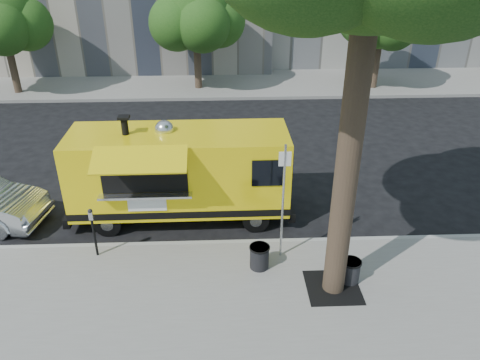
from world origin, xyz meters
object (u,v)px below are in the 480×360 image
object	(u,v)px
parking_meter	(93,227)
trash_bin_right	(259,256)
far_tree_c	(383,15)
far_tree_a	(1,16)
far_tree_b	(195,12)
food_truck	(179,172)
sign_post	(283,196)
trash_bin_left	(350,270)

from	to	relation	value
parking_meter	trash_bin_right	xyz separation A→B (m)	(3.99, -0.64, -0.52)
far_tree_c	parking_meter	xyz separation A→B (m)	(-11.00, -13.75, -2.74)
far_tree_a	far_tree_c	size ratio (longest dim) A/B	1.03
far_tree_b	food_truck	size ratio (longest dim) A/B	0.88
far_tree_a	food_truck	xyz separation A→B (m)	(8.96, -11.73, -2.34)
far_tree_a	parking_meter	bearing A→B (deg)	-62.85
far_tree_c	far_tree_b	bearing A→B (deg)	178.09
far_tree_c	trash_bin_right	bearing A→B (deg)	-115.97
trash_bin_right	far_tree_a	bearing A→B (deg)	127.56
sign_post	far_tree_a	bearing A→B (deg)	129.83
far_tree_a	parking_meter	xyz separation A→B (m)	(7.00, -13.65, -2.79)
parking_meter	trash_bin_left	distance (m)	6.17
food_truck	far_tree_b	bearing A→B (deg)	89.38
sign_post	parking_meter	xyz separation A→B (m)	(-4.55, 0.20, -0.87)
food_truck	trash_bin_left	distance (m)	5.24
far_tree_a	sign_post	xyz separation A→B (m)	(11.55, -13.85, -1.93)
far_tree_c	trash_bin_left	world-z (taller)	far_tree_c
trash_bin_left	food_truck	bearing A→B (deg)	142.23
parking_meter	food_truck	xyz separation A→B (m)	(1.96, 1.92, 0.45)
trash_bin_right	sign_post	bearing A→B (deg)	38.16
trash_bin_left	far_tree_a	bearing A→B (deg)	131.20
trash_bin_left	trash_bin_right	distance (m)	2.12
sign_post	trash_bin_right	xyz separation A→B (m)	(-0.56, -0.44, -1.38)
far_tree_c	food_truck	world-z (taller)	far_tree_c
parking_meter	food_truck	bearing A→B (deg)	44.46
sign_post	food_truck	distance (m)	3.37
far_tree_a	trash_bin_left	size ratio (longest dim) A/B	9.59
far_tree_b	trash_bin_right	size ratio (longest dim) A/B	9.33
far_tree_a	far_tree_b	size ratio (longest dim) A/B	0.97
far_tree_c	trash_bin_left	bearing A→B (deg)	-108.37
trash_bin_right	far_tree_c	bearing A→B (deg)	64.03
far_tree_a	trash_bin_right	world-z (taller)	far_tree_a
trash_bin_left	far_tree_c	bearing A→B (deg)	71.63
parking_meter	food_truck	distance (m)	2.78
far_tree_a	far_tree_c	distance (m)	18.00
parking_meter	trash_bin_left	bearing A→B (deg)	-11.54
far_tree_b	parking_meter	size ratio (longest dim) A/B	4.12
far_tree_c	trash_bin_left	distance (m)	16.12
far_tree_c	trash_bin_right	distance (m)	16.33
far_tree_b	food_truck	bearing A→B (deg)	-90.20
far_tree_c	food_truck	distance (m)	15.06
sign_post	trash_bin_right	size ratio (longest dim) A/B	5.09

